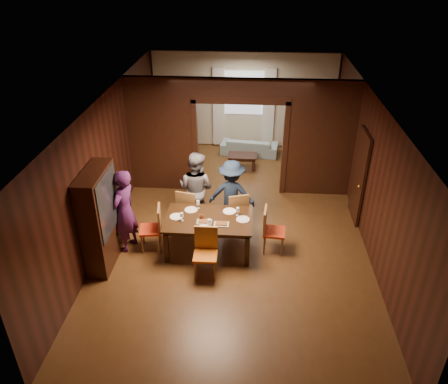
# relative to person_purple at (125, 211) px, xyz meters

# --- Properties ---
(floor) EXTENTS (9.00, 9.00, 0.00)m
(floor) POSITION_rel_person_purple_xyz_m (2.20, 1.03, -0.89)
(floor) COLOR #513216
(floor) RESTS_ON ground
(ceiling) EXTENTS (5.50, 9.00, 0.02)m
(ceiling) POSITION_rel_person_purple_xyz_m (2.20, 1.03, 2.01)
(ceiling) COLOR silver
(ceiling) RESTS_ON room_walls
(room_walls) EXTENTS (5.52, 9.01, 2.90)m
(room_walls) POSITION_rel_person_purple_xyz_m (2.20, 2.92, 0.61)
(room_walls) COLOR black
(room_walls) RESTS_ON floor
(person_purple) EXTENTS (0.61, 0.75, 1.78)m
(person_purple) POSITION_rel_person_purple_xyz_m (0.00, 0.00, 0.00)
(person_purple) COLOR #4B1D54
(person_purple) RESTS_ON floor
(person_grey) EXTENTS (1.03, 0.93, 1.73)m
(person_grey) POSITION_rel_person_purple_xyz_m (1.31, 1.05, -0.02)
(person_grey) COLOR #5B5C63
(person_grey) RESTS_ON floor
(person_navy) EXTENTS (1.07, 0.68, 1.58)m
(person_navy) POSITION_rel_person_purple_xyz_m (2.09, 1.02, -0.10)
(person_navy) COLOR #162438
(person_navy) RESTS_ON floor
(sofa) EXTENTS (1.76, 0.86, 0.49)m
(sofa) POSITION_rel_person_purple_xyz_m (2.41, 4.88, -0.64)
(sofa) COLOR #92B3BF
(sofa) RESTS_ON floor
(serving_bowl) EXTENTS (0.29, 0.29, 0.07)m
(serving_bowl) POSITION_rel_person_purple_xyz_m (1.73, 0.10, -0.10)
(serving_bowl) COLOR black
(serving_bowl) RESTS_ON dining_table
(dining_table) EXTENTS (1.74, 1.08, 0.76)m
(dining_table) POSITION_rel_person_purple_xyz_m (1.68, 0.05, -0.51)
(dining_table) COLOR black
(dining_table) RESTS_ON floor
(coffee_table) EXTENTS (0.80, 0.50, 0.40)m
(coffee_table) POSITION_rel_person_purple_xyz_m (2.23, 3.92, -0.69)
(coffee_table) COLOR black
(coffee_table) RESTS_ON floor
(chair_left) EXTENTS (0.51, 0.51, 0.97)m
(chair_left) POSITION_rel_person_purple_xyz_m (0.48, 0.03, -0.41)
(chair_left) COLOR red
(chair_left) RESTS_ON floor
(chair_right) EXTENTS (0.48, 0.48, 0.97)m
(chair_right) POSITION_rel_person_purple_xyz_m (3.01, 0.13, -0.41)
(chair_right) COLOR red
(chair_right) RESTS_ON floor
(chair_far_l) EXTENTS (0.53, 0.53, 0.97)m
(chair_far_l) POSITION_rel_person_purple_xyz_m (1.16, 0.88, -0.41)
(chair_far_l) COLOR #C55712
(chair_far_l) RESTS_ON floor
(chair_far_r) EXTENTS (0.55, 0.55, 0.97)m
(chair_far_r) POSITION_rel_person_purple_xyz_m (2.21, 0.83, -0.41)
(chair_far_r) COLOR red
(chair_far_r) RESTS_ON floor
(chair_near) EXTENTS (0.45, 0.45, 0.97)m
(chair_near) POSITION_rel_person_purple_xyz_m (1.70, -0.74, -0.41)
(chair_near) COLOR orange
(chair_near) RESTS_ON floor
(hutch) EXTENTS (0.40, 1.20, 2.00)m
(hutch) POSITION_rel_person_purple_xyz_m (-0.33, -0.47, 0.11)
(hutch) COLOR black
(hutch) RESTS_ON floor
(door_right) EXTENTS (0.06, 0.90, 2.10)m
(door_right) POSITION_rel_person_purple_xyz_m (4.90, 1.53, 0.16)
(door_right) COLOR black
(door_right) RESTS_ON floor
(window_far) EXTENTS (1.20, 0.03, 1.30)m
(window_far) POSITION_rel_person_purple_xyz_m (2.20, 5.47, 0.81)
(window_far) COLOR silver
(window_far) RESTS_ON back_wall
(curtain_left) EXTENTS (0.35, 0.06, 2.40)m
(curtain_left) POSITION_rel_person_purple_xyz_m (1.45, 5.43, 0.36)
(curtain_left) COLOR white
(curtain_left) RESTS_ON back_wall
(curtain_right) EXTENTS (0.35, 0.06, 2.40)m
(curtain_right) POSITION_rel_person_purple_xyz_m (2.95, 5.43, 0.36)
(curtain_right) COLOR white
(curtain_right) RESTS_ON back_wall
(plate_left) EXTENTS (0.27, 0.27, 0.01)m
(plate_left) POSITION_rel_person_purple_xyz_m (1.03, 0.06, -0.12)
(plate_left) COLOR white
(plate_left) RESTS_ON dining_table
(plate_far_l) EXTENTS (0.27, 0.27, 0.01)m
(plate_far_l) POSITION_rel_person_purple_xyz_m (1.29, 0.34, -0.12)
(plate_far_l) COLOR silver
(plate_far_l) RESTS_ON dining_table
(plate_far_r) EXTENTS (0.27, 0.27, 0.01)m
(plate_far_r) POSITION_rel_person_purple_xyz_m (2.08, 0.34, -0.12)
(plate_far_r) COLOR white
(plate_far_r) RESTS_ON dining_table
(plate_right) EXTENTS (0.27, 0.27, 0.01)m
(plate_right) POSITION_rel_person_purple_xyz_m (2.37, 0.06, -0.12)
(plate_right) COLOR silver
(plate_right) RESTS_ON dining_table
(plate_near) EXTENTS (0.27, 0.27, 0.01)m
(plate_near) POSITION_rel_person_purple_xyz_m (1.65, -0.29, -0.12)
(plate_near) COLOR silver
(plate_near) RESTS_ON dining_table
(platter_a) EXTENTS (0.30, 0.20, 0.04)m
(platter_a) POSITION_rel_person_purple_xyz_m (1.61, -0.10, -0.11)
(platter_a) COLOR gray
(platter_a) RESTS_ON dining_table
(platter_b) EXTENTS (0.30, 0.20, 0.04)m
(platter_b) POSITION_rel_person_purple_xyz_m (1.96, -0.15, -0.11)
(platter_b) COLOR gray
(platter_b) RESTS_ON dining_table
(wineglass_left) EXTENTS (0.08, 0.08, 0.18)m
(wineglass_left) POSITION_rel_person_purple_xyz_m (1.16, -0.06, -0.04)
(wineglass_left) COLOR silver
(wineglass_left) RESTS_ON dining_table
(wineglass_far) EXTENTS (0.08, 0.08, 0.18)m
(wineglass_far) POSITION_rel_person_purple_xyz_m (1.43, 0.42, -0.04)
(wineglass_far) COLOR white
(wineglass_far) RESTS_ON dining_table
(wineglass_right) EXTENTS (0.08, 0.08, 0.18)m
(wineglass_right) POSITION_rel_person_purple_xyz_m (2.26, 0.21, -0.04)
(wineglass_right) COLOR silver
(wineglass_right) RESTS_ON dining_table
(tumbler) EXTENTS (0.07, 0.07, 0.14)m
(tumbler) POSITION_rel_person_purple_xyz_m (1.72, -0.20, -0.06)
(tumbler) COLOR white
(tumbler) RESTS_ON dining_table
(condiment_jar) EXTENTS (0.08, 0.08, 0.11)m
(condiment_jar) POSITION_rel_person_purple_xyz_m (1.55, 0.02, -0.08)
(condiment_jar) COLOR #4F2612
(condiment_jar) RESTS_ON dining_table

